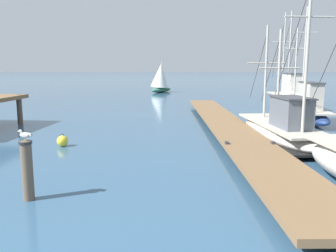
% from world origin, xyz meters
% --- Properties ---
extents(floating_dock, '(3.28, 23.16, 0.53)m').
position_xyz_m(floating_dock, '(4.04, 14.76, 0.36)').
color(floating_dock, brown).
rests_on(floating_dock, ground).
extents(fishing_boat_0, '(2.84, 7.71, 6.21)m').
position_xyz_m(fishing_boat_0, '(6.05, 12.78, 0.57)').
color(fishing_boat_0, silver).
rests_on(fishing_boat_0, ground).
extents(fishing_boat_1, '(1.55, 8.17, 6.39)m').
position_xyz_m(fishing_boat_1, '(8.83, 18.56, 0.67)').
color(fishing_boat_1, navy).
rests_on(fishing_boat_1, ground).
extents(fishing_boat_3, '(2.17, 8.19, 7.04)m').
position_xyz_m(fishing_boat_3, '(9.47, 23.94, 0.81)').
color(fishing_boat_3, navy).
rests_on(fishing_boat_3, ground).
extents(mooring_piling, '(0.30, 0.30, 1.41)m').
position_xyz_m(mooring_piling, '(-1.52, 5.81, 0.74)').
color(mooring_piling, brown).
rests_on(mooring_piling, ground).
extents(perched_seagull, '(0.38, 0.20, 0.27)m').
position_xyz_m(perched_seagull, '(-1.52, 5.81, 1.55)').
color(perched_seagull, gold).
rests_on(perched_seagull, mooring_piling).
extents(mooring_buoy, '(0.44, 0.44, 0.51)m').
position_xyz_m(mooring_buoy, '(-2.69, 11.40, 0.22)').
color(mooring_buoy, yellow).
rests_on(mooring_buoy, ground).
extents(distant_sailboat, '(3.04, 4.18, 3.77)m').
position_xyz_m(distant_sailboat, '(-1.08, 40.71, 1.70)').
color(distant_sailboat, '#337556').
rests_on(distant_sailboat, ground).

